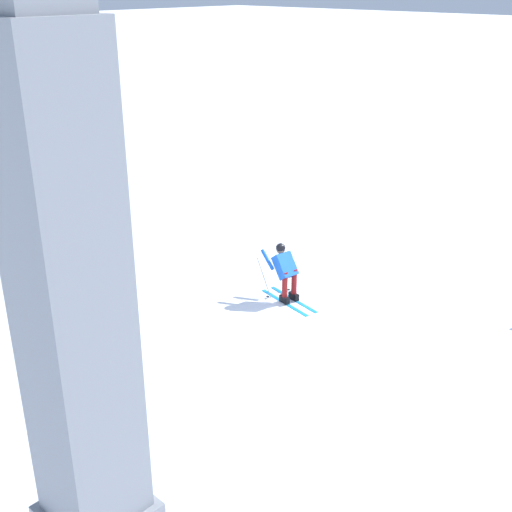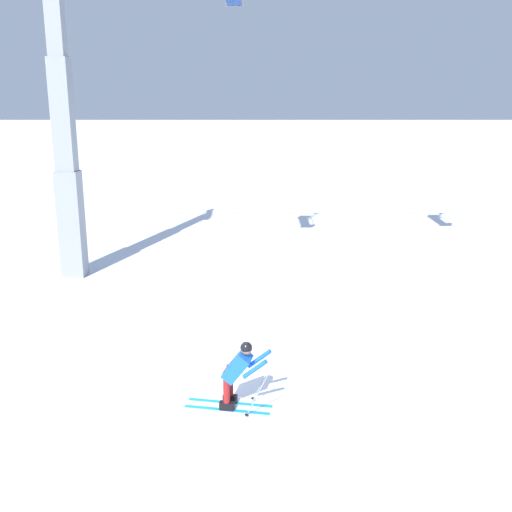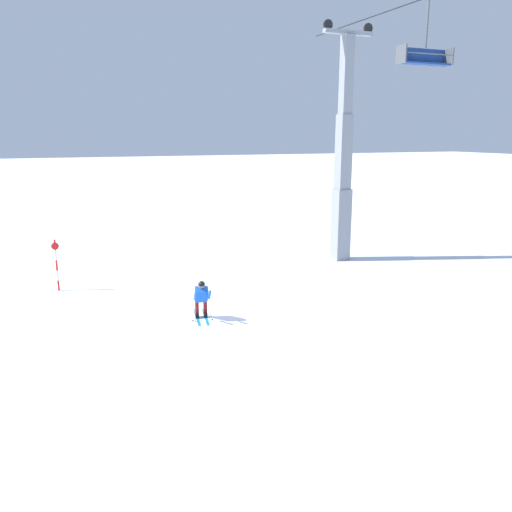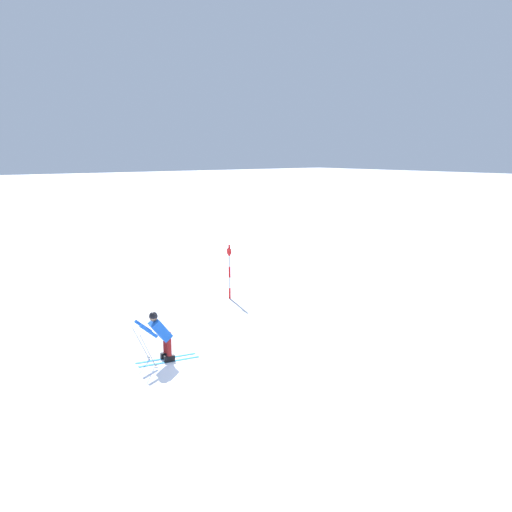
{
  "view_description": "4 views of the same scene",
  "coord_description": "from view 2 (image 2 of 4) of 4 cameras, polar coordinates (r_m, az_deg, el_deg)",
  "views": [
    {
      "loc": [
        -8.29,
        9.57,
        7.11
      ],
      "look_at": [
        0.44,
        0.29,
        1.66
      ],
      "focal_mm": 45.72,
      "sensor_mm": 36.0,
      "label": 1
    },
    {
      "loc": [
        1.17,
        -11.55,
        5.85
      ],
      "look_at": [
        1.16,
        1.73,
        2.26
      ],
      "focal_mm": 42.29,
      "sensor_mm": 36.0,
      "label": 2
    },
    {
      "loc": [
        16.78,
        -5.69,
        6.04
      ],
      "look_at": [
        0.46,
        1.01,
        1.91
      ],
      "focal_mm": 36.6,
      "sensor_mm": 36.0,
      "label": 3
    },
    {
      "loc": [
        7.96,
        12.04,
        5.47
      ],
      "look_at": [
        -0.1,
        1.8,
        3.14
      ],
      "focal_mm": 41.19,
      "sensor_mm": 36.0,
      "label": 4
    }
  ],
  "objects": [
    {
      "name": "ground_plane",
      "position": [
        13.0,
        -5.22,
        -11.7
      ],
      "size": [
        260.0,
        260.0,
        0.0
      ],
      "primitive_type": "plane",
      "color": "white"
    },
    {
      "name": "skier_carving_main",
      "position": [
        11.62,
        -1.72,
        -10.75
      ],
      "size": [
        1.74,
        0.83,
        1.51
      ],
      "color": "#198CCC",
      "rests_on": "ground_plane"
    },
    {
      "name": "lift_tower_near",
      "position": [
        20.17,
        -17.63,
        10.79
      ],
      "size": [
        0.72,
        2.53,
        10.96
      ],
      "color": "gray",
      "rests_on": "ground_plane"
    }
  ]
}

